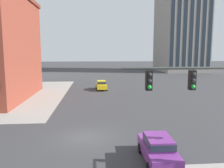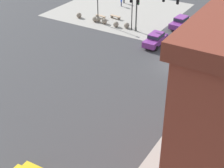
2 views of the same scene
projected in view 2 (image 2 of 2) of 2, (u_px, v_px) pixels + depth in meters
The scene contains 16 objects.
ground_plane at pixel (174, 67), 40.09m from camera, with size 320.00×320.00×0.00m, color #38383A.
sidewalk_corner_slab at pixel (119, 10), 57.80m from camera, with size 20.00×19.00×0.02m, color gray.
traffic_signal_main at pixel (147, 3), 46.55m from camera, with size 7.39×2.09×6.60m.
bollard_sphere_curb_a at pixel (127, 25), 50.52m from camera, with size 0.83×0.83×0.83m, color gray.
bollard_sphere_curb_b at pixel (116, 24), 50.89m from camera, with size 0.83×0.83×0.83m, color gray.
bollard_sphere_curb_c at pixel (104, 21), 52.00m from camera, with size 0.83×0.83×0.83m, color gray.
bollard_sphere_curb_d at pixel (98, 19), 52.67m from camera, with size 0.83×0.83×0.83m, color gray.
bollard_sphere_curb_e at pixel (95, 19), 52.80m from camera, with size 0.83×0.83×0.83m, color gray.
bollard_sphere_curb_f at pixel (79, 15), 54.26m from camera, with size 0.83×0.83×0.83m, color gray.
bench_near_signal at pixel (115, 17), 53.91m from camera, with size 1.84×0.68×0.49m.
bench_mid_block at pixel (101, 16), 54.05m from camera, with size 1.85×0.71×0.49m.
pedestrian_near_bench at pixel (121, 1), 58.98m from camera, with size 0.27×0.54×1.57m.
street_lamp_corner_near at pixel (132, 8), 48.52m from camera, with size 0.36×0.36×5.22m.
street_lamp_mid_sidewalk at pixel (98, 1), 50.88m from camera, with size 0.36×0.36×5.58m.
car_main_northbound_near at pixel (181, 22), 50.40m from camera, with size 2.13×4.51×1.68m.
car_main_southbound_far at pixel (156, 39), 44.96m from camera, with size 1.96×4.44×1.68m.
Camera 2 is at (-12.13, 33.97, 19.09)m, focal length 54.11 mm.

